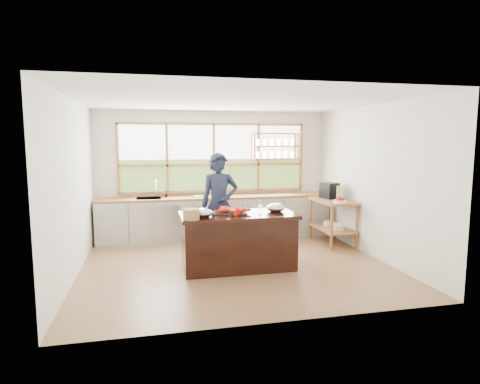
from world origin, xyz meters
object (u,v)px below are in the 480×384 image
object	(u,v)px
island	(238,241)
cook	(219,204)
espresso_machine	(329,191)
wicker_basket	(191,214)

from	to	relation	value
island	cook	world-z (taller)	cook
island	cook	distance (m)	0.97
espresso_machine	island	bearing A→B (deg)	-168.24
island	wicker_basket	size ratio (longest dim) A/B	7.51
island	espresso_machine	bearing A→B (deg)	30.41
cook	espresso_machine	distance (m)	2.39
cook	wicker_basket	bearing A→B (deg)	-116.62
island	espresso_machine	world-z (taller)	espresso_machine
island	espresso_machine	size ratio (longest dim) A/B	5.73
wicker_basket	island	bearing A→B (deg)	23.15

